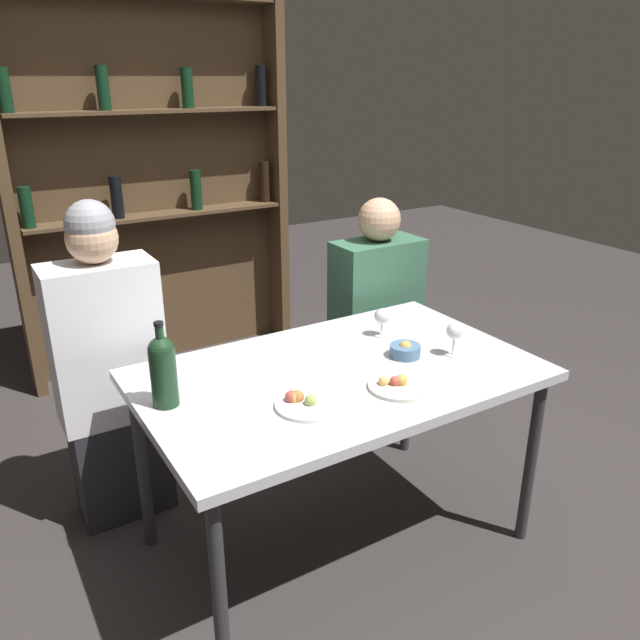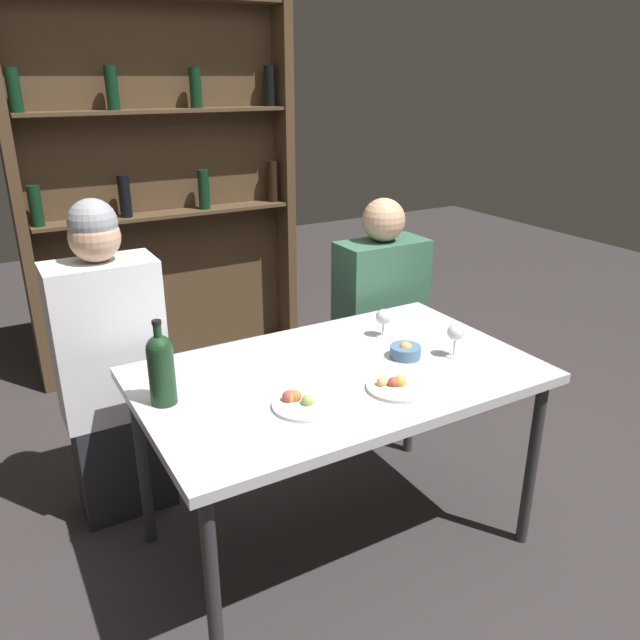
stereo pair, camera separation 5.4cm
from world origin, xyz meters
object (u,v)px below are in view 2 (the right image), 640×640
wine_glass_0 (383,318)px  snack_bowl (405,351)px  food_plate_1 (396,386)px  wine_glass_1 (455,334)px  seated_person_right (380,327)px  food_plate_0 (302,402)px  seated_person_left (113,372)px  wine_bottle (161,366)px

wine_glass_0 → snack_bowl: (-0.05, -0.21, -0.05)m
wine_glass_0 → food_plate_1: bearing=-119.6°
wine_glass_1 → seated_person_right: bearing=75.4°
wine_glass_1 → snack_bowl: size_ratio=1.12×
food_plate_0 → seated_person_right: size_ratio=0.18×
food_plate_1 → seated_person_left: seated_person_left is taller
snack_bowl → wine_glass_0: bearing=77.6°
food_plate_0 → snack_bowl: bearing=14.4°
food_plate_1 → snack_bowl: bearing=46.4°
snack_bowl → food_plate_0: bearing=-165.6°
wine_glass_0 → food_plate_1: size_ratio=0.54×
snack_bowl → seated_person_right: bearing=61.7°
wine_glass_1 → food_plate_1: wine_glass_1 is taller
wine_glass_1 → food_plate_1: size_ratio=0.61×
snack_bowl → seated_person_right: (0.36, 0.66, -0.21)m
wine_glass_0 → food_plate_1: 0.46m
food_plate_0 → seated_person_right: seated_person_right is taller
seated_person_left → food_plate_0: bearing=-61.7°
wine_bottle → wine_glass_0: (0.92, 0.10, -0.05)m
wine_bottle → snack_bowl: wine_bottle is taller
wine_bottle → wine_glass_1: size_ratio=2.21×
seated_person_right → seated_person_left: bearing=180.0°
seated_person_left → seated_person_right: bearing=-0.0°
wine_bottle → snack_bowl: 0.89m
food_plate_0 → wine_glass_1: bearing=4.0°
food_plate_0 → seated_person_right: (0.86, 0.79, -0.20)m
seated_person_right → wine_glass_1: bearing=-104.6°
wine_glass_0 → seated_person_right: 0.61m
wine_bottle → food_plate_1: bearing=-22.9°
wine_glass_0 → wine_bottle: bearing=-173.9°
food_plate_1 → snack_bowl: snack_bowl is taller
wine_bottle → food_plate_0: 0.46m
wine_glass_1 → snack_bowl: 0.19m
wine_glass_0 → food_plate_0: bearing=-148.5°
food_plate_0 → food_plate_1: size_ratio=1.03×
wine_bottle → seated_person_left: seated_person_left is taller
wine_glass_0 → food_plate_0: (-0.55, -0.34, -0.07)m
wine_glass_0 → food_plate_0: 0.65m
wine_glass_0 → snack_bowl: bearing=-102.4°
wine_glass_1 → wine_glass_0: bearing=111.8°
wine_glass_1 → food_plate_0: (-0.67, -0.05, -0.08)m
wine_glass_1 → food_plate_1: (-0.34, -0.10, -0.08)m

